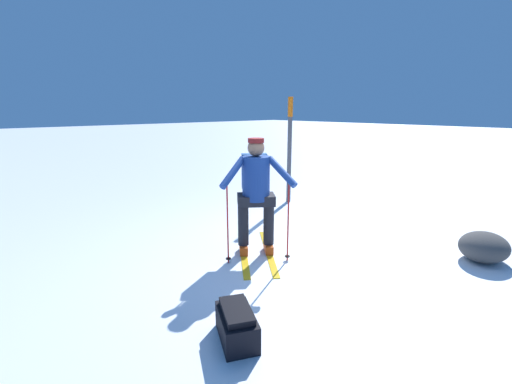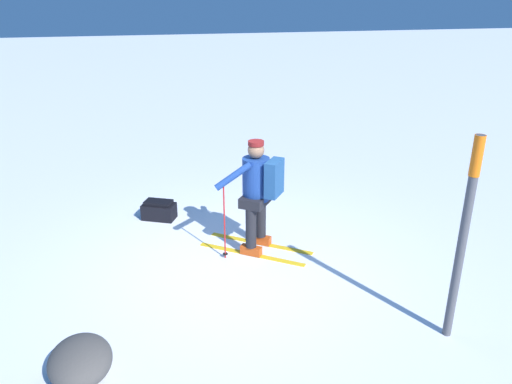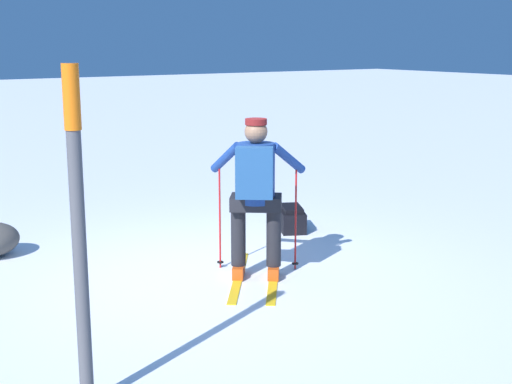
# 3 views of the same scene
# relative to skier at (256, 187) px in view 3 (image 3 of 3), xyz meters

# --- Properties ---
(ground_plane) EXTENTS (80.00, 80.00, 0.00)m
(ground_plane) POSITION_rel_skier_xyz_m (0.33, -0.37, -0.95)
(ground_plane) COLOR white
(skier) EXTENTS (1.33, 1.56, 1.63)m
(skier) POSITION_rel_skier_xyz_m (0.00, 0.00, 0.00)
(skier) COLOR gold
(skier) RESTS_ON ground_plane
(dropped_backpack) EXTENTS (0.50, 0.60, 0.32)m
(dropped_backpack) POSITION_rel_skier_xyz_m (-1.43, -1.31, -0.80)
(dropped_backpack) COLOR black
(dropped_backpack) RESTS_ON ground_plane
(trail_marker) EXTENTS (0.11, 0.11, 2.25)m
(trail_marker) POSITION_rel_skier_xyz_m (2.37, 1.53, 0.35)
(trail_marker) COLOR #4C4C51
(trail_marker) RESTS_ON ground_plane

